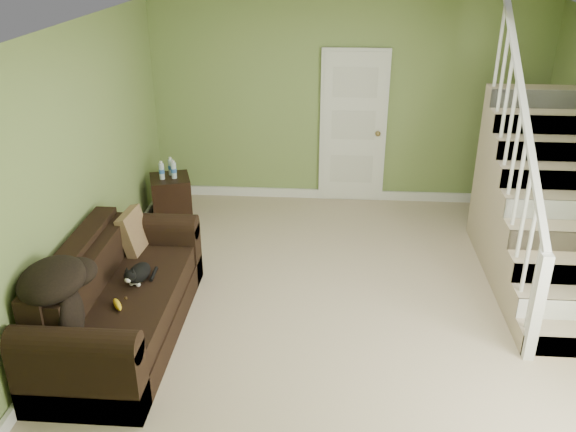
% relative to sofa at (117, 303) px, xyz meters
% --- Properties ---
extents(floor, '(5.00, 5.50, 0.01)m').
position_rel_sofa_xyz_m(floor, '(2.02, 0.56, -0.33)').
color(floor, tan).
rests_on(floor, ground).
extents(ceiling, '(5.00, 5.50, 0.01)m').
position_rel_sofa_xyz_m(ceiling, '(2.02, 0.56, 2.27)').
color(ceiling, white).
rests_on(ceiling, wall_back).
extents(wall_back, '(5.00, 0.04, 2.60)m').
position_rel_sofa_xyz_m(wall_back, '(2.02, 3.31, 0.97)').
color(wall_back, '#78914E').
rests_on(wall_back, floor).
extents(wall_front, '(5.00, 0.04, 2.60)m').
position_rel_sofa_xyz_m(wall_front, '(2.02, -2.19, 0.97)').
color(wall_front, '#78914E').
rests_on(wall_front, floor).
extents(wall_left, '(0.04, 5.50, 2.60)m').
position_rel_sofa_xyz_m(wall_left, '(-0.48, 0.56, 0.97)').
color(wall_left, '#78914E').
rests_on(wall_left, floor).
extents(baseboard_back, '(5.00, 0.04, 0.12)m').
position_rel_sofa_xyz_m(baseboard_back, '(2.02, 3.28, -0.27)').
color(baseboard_back, white).
rests_on(baseboard_back, floor).
extents(baseboard_left, '(0.04, 5.50, 0.12)m').
position_rel_sofa_xyz_m(baseboard_left, '(-0.45, 0.56, -0.27)').
color(baseboard_left, white).
rests_on(baseboard_left, floor).
extents(door, '(0.86, 0.12, 2.02)m').
position_rel_sofa_xyz_m(door, '(2.12, 3.26, 0.67)').
color(door, white).
rests_on(door, floor).
extents(staircase, '(1.00, 2.51, 2.82)m').
position_rel_sofa_xyz_m(staircase, '(4.01, 1.52, 0.31)').
color(staircase, tan).
rests_on(staircase, floor).
extents(sofa, '(0.96, 2.21, 0.88)m').
position_rel_sofa_xyz_m(sofa, '(0.00, 0.00, 0.00)').
color(sofa, black).
rests_on(sofa, floor).
extents(side_table, '(0.59, 0.59, 0.79)m').
position_rel_sofa_xyz_m(side_table, '(-0.13, 2.46, -0.04)').
color(side_table, black).
rests_on(side_table, floor).
extents(cat, '(0.22, 0.45, 0.21)m').
position_rel_sofa_xyz_m(cat, '(0.17, 0.14, 0.22)').
color(cat, black).
rests_on(cat, sofa).
extents(banana, '(0.15, 0.19, 0.05)m').
position_rel_sofa_xyz_m(banana, '(0.11, -0.27, 0.17)').
color(banana, gold).
rests_on(banana, sofa).
extents(throw_pillow, '(0.23, 0.42, 0.42)m').
position_rel_sofa_xyz_m(throw_pillow, '(-0.05, 0.76, 0.33)').
color(throw_pillow, '#533421').
rests_on(throw_pillow, sofa).
extents(throw_blanket, '(0.62, 0.73, 0.26)m').
position_rel_sofa_xyz_m(throw_blanket, '(-0.24, -0.57, 0.57)').
color(throw_blanket, black).
rests_on(throw_blanket, sofa).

